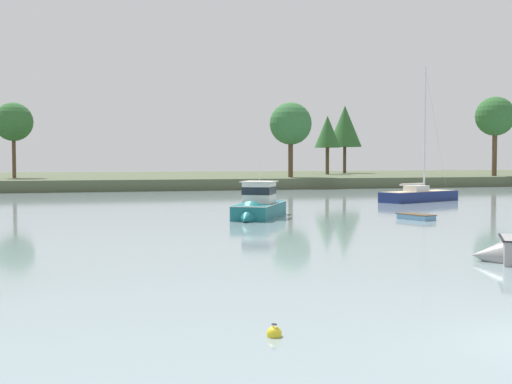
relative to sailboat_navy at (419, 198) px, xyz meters
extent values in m
cube|color=#4C563D|center=(-20.76, 53.67, 0.43)|extent=(190.29, 55.64, 1.39)
cube|color=navy|center=(0.01, 0.01, -0.13)|extent=(8.85, 5.50, 1.52)
cube|color=#CCB78E|center=(0.01, 0.01, 0.65)|extent=(8.27, 5.04, 0.04)
cube|color=silver|center=(-0.38, -0.16, 0.93)|extent=(2.33, 2.11, 0.52)
cylinder|color=silver|center=(0.65, 0.27, 6.29)|extent=(0.17, 0.17, 11.24)
cylinder|color=silver|center=(-0.94, -0.40, 1.29)|extent=(3.23, 1.47, 0.14)
cylinder|color=silver|center=(-0.94, -0.40, 1.34)|extent=(2.92, 1.34, 0.14)
cylinder|color=#999999|center=(2.24, 0.95, 6.26)|extent=(3.20, 1.36, 11.19)
cube|color=#669ECC|center=(-9.56, -16.28, -0.17)|extent=(1.66, 2.59, 0.46)
cube|color=brown|center=(-9.56, -16.28, 0.06)|extent=(1.77, 2.71, 0.05)
cube|color=tan|center=(-9.56, -16.28, 0.02)|extent=(0.87, 0.33, 0.03)
cone|color=gray|center=(-15.30, -32.65, -0.06)|extent=(2.99, 3.00, 2.20)
cube|color=#196B70|center=(-18.60, -12.04, -0.05)|extent=(5.18, 6.81, 1.47)
cone|color=#196B70|center=(-20.21, -14.90, -0.05)|extent=(2.66, 2.59, 2.02)
cube|color=silver|center=(-18.60, -12.04, 0.65)|extent=(5.33, 6.97, 0.05)
cube|color=silver|center=(-18.68, -12.19, 1.36)|extent=(2.60, 2.72, 1.37)
cube|color=#19232D|center=(-18.68, -12.19, 1.50)|extent=(2.66, 2.78, 0.49)
cube|color=beige|center=(-18.68, -12.19, 2.08)|extent=(2.98, 3.09, 0.06)
cylinder|color=silver|center=(-18.68, -12.19, 2.70)|extent=(0.03, 0.03, 1.18)
sphere|color=yellow|center=(-26.48, -40.15, -0.21)|extent=(0.33, 0.33, 0.33)
torus|color=#333338|center=(-26.48, -40.15, -0.01)|extent=(0.12, 0.12, 0.02)
cylinder|color=brown|center=(-37.39, 37.83, 4.22)|extent=(0.48, 0.48, 6.19)
sphere|color=#2D602D|center=(-37.39, 37.83, 8.44)|extent=(4.99, 4.99, 4.99)
cylinder|color=brown|center=(-1.39, 31.91, 4.14)|extent=(0.65, 0.65, 6.03)
sphere|color=#336B38|center=(-1.39, 31.91, 8.45)|extent=(5.75, 5.75, 5.75)
cylinder|color=brown|center=(17.26, 56.34, 5.02)|extent=(0.57, 0.57, 7.79)
cone|color=#2D602D|center=(17.26, 56.34, 9.55)|extent=(6.06, 6.06, 7.40)
cylinder|color=brown|center=(10.28, 47.37, 4.70)|extent=(0.58, 0.58, 7.15)
cone|color=#2D602D|center=(10.28, 47.37, 8.13)|extent=(4.26, 4.26, 5.20)
cylinder|color=brown|center=(29.90, 30.54, 4.88)|extent=(0.70, 0.70, 7.51)
sphere|color=#2D602D|center=(29.90, 30.54, 9.92)|extent=(5.74, 5.74, 5.74)
camera|label=1|loc=(-30.66, -53.37, 3.49)|focal=46.29mm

